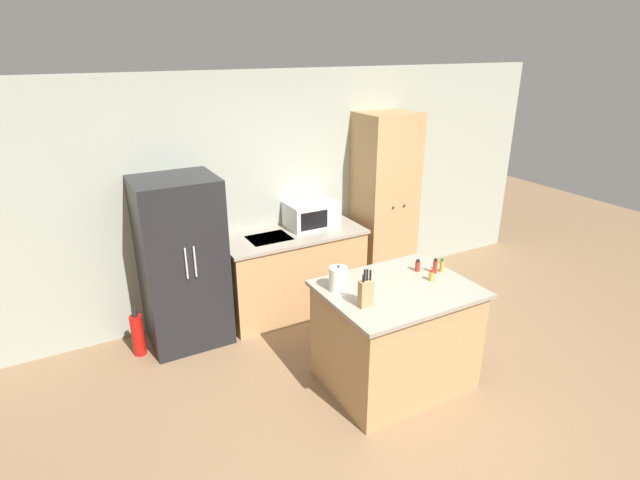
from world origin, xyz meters
TOP-DOWN VIEW (x-y plane):
  - ground_plane at (0.00, 0.00)m, footprint 14.00×14.00m
  - wall_back at (0.00, 2.33)m, footprint 7.20×0.06m
  - refrigerator at (-1.21, 1.97)m, footprint 0.76×0.68m
  - back_counter at (-0.01, 1.98)m, footprint 1.57×0.68m
  - pantry_cabinet at (1.22, 2.03)m, footprint 0.65×0.57m
  - kitchen_island at (0.20, 0.39)m, footprint 1.25×0.99m
  - microwave at (0.27, 2.08)m, footprint 0.53×0.40m
  - knife_block at (-0.22, 0.26)m, footprint 0.11×0.06m
  - spice_bottle_tall_dark at (0.72, 0.46)m, footprint 0.04×0.04m
  - spice_bottle_short_red at (0.54, 0.57)m, footprint 0.04×0.04m
  - spice_bottle_amber_oil at (0.65, 0.46)m, footprint 0.04×0.04m
  - spice_bottle_green_herb at (0.52, 0.36)m, footprint 0.04×0.04m
  - kettle at (-0.27, 0.60)m, footprint 0.16×0.16m
  - fire_extinguisher at (-1.72, 1.92)m, footprint 0.12×0.12m

SIDE VIEW (x-z plane):
  - ground_plane at x=0.00m, z-range 0.00..0.00m
  - fire_extinguisher at x=-1.72m, z-range -0.03..0.46m
  - back_counter at x=-0.01m, z-range 0.00..0.93m
  - kitchen_island at x=0.20m, z-range 0.00..0.94m
  - refrigerator at x=-1.21m, z-range 0.00..1.70m
  - spice_bottle_green_herb at x=0.52m, z-range 0.93..1.03m
  - spice_bottle_short_red at x=0.54m, z-range 0.93..1.04m
  - spice_bottle_tall_dark at x=0.72m, z-range 0.93..1.06m
  - spice_bottle_amber_oil at x=0.65m, z-range 0.93..1.07m
  - kettle at x=-0.27m, z-range 0.92..1.15m
  - knife_block at x=-0.22m, z-range 0.90..1.21m
  - pantry_cabinet at x=1.22m, z-range 0.00..2.13m
  - microwave at x=0.27m, z-range 0.93..1.21m
  - wall_back at x=0.00m, z-range 0.00..2.60m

